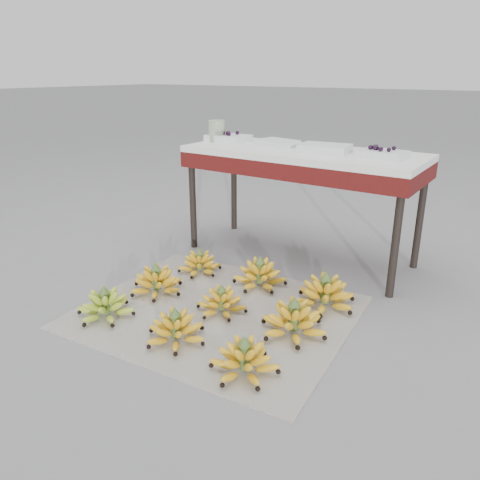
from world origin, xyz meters
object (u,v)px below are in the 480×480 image
Objects in this scene: newspaper_mat at (217,312)px; tray_far_left at (228,138)px; bunch_front_left at (106,306)px; tray_right at (325,148)px; bunch_back_left at (200,264)px; bunch_back_center at (260,275)px; tray_far_right at (382,154)px; tray_left at (277,143)px; bunch_mid_right at (294,321)px; bunch_front_right at (244,360)px; vendor_table at (302,163)px; bunch_back_right at (325,294)px; bunch_mid_center at (222,302)px; glass_jar at (217,131)px; bunch_mid_left at (156,282)px; bunch_front_center at (176,330)px.

tray_far_left is at bearing 122.12° from newspaper_mat.
bunch_front_left is 1.07× the size of tray_far_left.
bunch_front_left is 1.46m from tray_right.
bunch_back_center reaches higher than bunch_back_left.
tray_far_right is at bearing 1.30° from tray_right.
bunch_back_center is at bearing -131.02° from tray_far_right.
bunch_mid_right is at bearing -55.46° from tray_left.
bunch_front_right is 0.99m from bunch_back_left.
vendor_table is at bearing 135.44° from bunch_mid_right.
bunch_back_right reaches higher than bunch_back_left.
bunch_back_left is at bearing 123.67° from bunch_front_right.
bunch_front_right reaches higher than bunch_mid_center.
bunch_back_right is 1.51× the size of tray_far_right.
tray_right is (0.11, 0.85, 0.64)m from bunch_mid_center.
bunch_back_left is 1.16× the size of tray_far_left.
bunch_front_right is at bearing -64.71° from tray_left.
tray_far_right is (0.86, 1.20, 0.63)m from bunch_front_left.
tray_left is 0.67m from tray_far_right.
bunch_back_right is at bearing -95.33° from tray_far_right.
bunch_back_center is 0.86m from tray_left.
bunch_front_left is 1.40m from tray_far_left.
tray_far_right is at bearing 0.33° from glass_jar.
bunch_back_left is at bearing 131.56° from bunch_mid_center.
bunch_front_left is at bearing -88.95° from bunch_mid_left.
bunch_front_right is 0.85× the size of bunch_back_right.
bunch_back_center is at bearing 86.45° from bunch_front_center.
newspaper_mat is at bearing -108.86° from bunch_back_center.
tray_far_right is (1.03, -0.04, -0.00)m from tray_far_left.
tray_right is 2.19× the size of glass_jar.
tray_right reaches higher than bunch_front_center.
glass_jar reaches higher than bunch_back_left.
newspaper_mat is 4.92× the size of tray_far_right.
bunch_front_right is at bearing -78.41° from bunch_back_center.
bunch_mid_right is 0.27× the size of vendor_table.
tray_right is at bearing -0.10° from glass_jar.
bunch_front_center is 0.85× the size of bunch_front_right.
bunch_front_right is at bearing -74.84° from bunch_back_right.
bunch_back_left is (0.04, 0.66, -0.00)m from bunch_front_left.
bunch_front_left is at bearing -140.52° from newspaper_mat.
bunch_mid_center is at bearing -158.16° from bunch_mid_right.
bunch_front_right is at bearing -40.95° from newspaper_mat.
bunch_back_left is at bearing 138.19° from newspaper_mat.
bunch_front_right is 0.83m from bunch_mid_left.
bunch_front_center is at bearing -106.35° from bunch_back_center.
bunch_back_right reaches higher than bunch_front_right.
tray_right is at bearing 81.39° from newspaper_mat.
bunch_front_center is 1.41m from tray_far_right.
bunch_mid_left is (-0.39, -0.01, 0.06)m from newspaper_mat.
tray_left reaches higher than newspaper_mat.
vendor_table reaches higher than bunch_mid_center.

